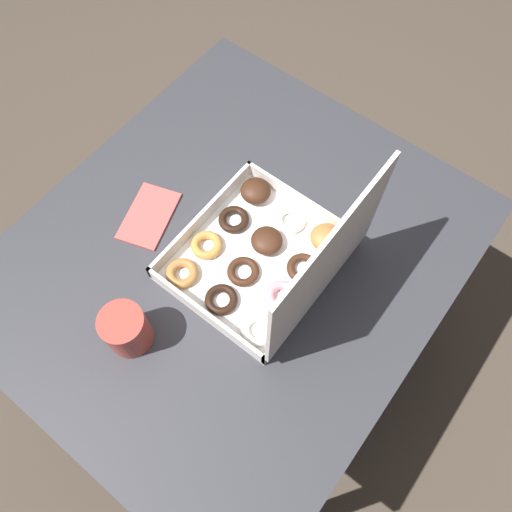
{
  "coord_description": "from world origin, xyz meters",
  "views": [
    {
      "loc": [
        0.35,
        0.33,
        1.72
      ],
      "look_at": [
        -0.02,
        0.05,
        0.75
      ],
      "focal_mm": 35.0,
      "sensor_mm": 36.0,
      "label": 1
    }
  ],
  "objects": [
    {
      "name": "paper_napkin",
      "position": [
        0.04,
        -0.21,
        0.74
      ],
      "size": [
        0.18,
        0.14,
        0.01
      ],
      "color": "#CC4C47",
      "rests_on": "dining_table"
    },
    {
      "name": "coffee_mug",
      "position": [
        0.27,
        -0.04,
        0.79
      ],
      "size": [
        0.09,
        0.09,
        0.1
      ],
      "color": "#A3382D",
      "rests_on": "dining_table"
    },
    {
      "name": "dining_table",
      "position": [
        0.0,
        0.0,
        0.63
      ],
      "size": [
        1.01,
        0.88,
        0.74
      ],
      "color": "#2D2D33",
      "rests_on": "ground_plane"
    },
    {
      "name": "donut_box",
      "position": [
        -0.03,
        0.09,
        0.79
      ],
      "size": [
        0.35,
        0.32,
        0.33
      ],
      "color": "white",
      "rests_on": "dining_table"
    },
    {
      "name": "ground_plane",
      "position": [
        0.0,
        0.0,
        0.0
      ],
      "size": [
        8.0,
        8.0,
        0.0
      ],
      "primitive_type": "plane",
      "color": "#42382D"
    }
  ]
}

